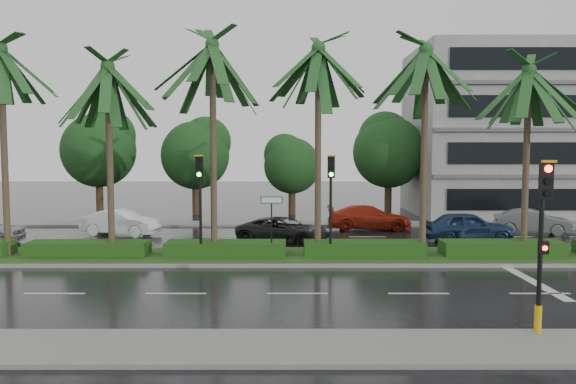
{
  "coord_description": "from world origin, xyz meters",
  "views": [
    {
      "loc": [
        -0.32,
        -23.15,
        4.74
      ],
      "look_at": [
        -0.3,
        1.5,
        2.86
      ],
      "focal_mm": 35.0,
      "sensor_mm": 36.0,
      "label": 1
    }
  ],
  "objects_px": {
    "signal_median_left": "(200,191)",
    "car_red": "(369,218)",
    "signal_near": "(542,240)",
    "car_blue": "(468,226)",
    "car_white": "(121,222)",
    "car_grey": "(532,221)",
    "street_sign": "(272,211)",
    "car_darkgrey": "(284,230)"
  },
  "relations": [
    {
      "from": "signal_median_left",
      "to": "car_grey",
      "type": "height_order",
      "value": "signal_median_left"
    },
    {
      "from": "street_sign",
      "to": "car_red",
      "type": "xyz_separation_m",
      "value": [
        5.5,
        9.27,
        -1.41
      ]
    },
    {
      "from": "signal_median_left",
      "to": "car_darkgrey",
      "type": "bearing_deg",
      "value": 52.59
    },
    {
      "from": "car_darkgrey",
      "to": "car_grey",
      "type": "distance_m",
      "value": 14.4
    },
    {
      "from": "car_red",
      "to": "car_blue",
      "type": "bearing_deg",
      "value": -131.03
    },
    {
      "from": "signal_near",
      "to": "car_red",
      "type": "height_order",
      "value": "signal_near"
    },
    {
      "from": "signal_median_left",
      "to": "car_red",
      "type": "distance_m",
      "value": 12.91
    },
    {
      "from": "car_blue",
      "to": "signal_near",
      "type": "bearing_deg",
      "value": 167.11
    },
    {
      "from": "car_darkgrey",
      "to": "car_grey",
      "type": "xyz_separation_m",
      "value": [
        14.0,
        3.35,
        0.02
      ]
    },
    {
      "from": "car_white",
      "to": "car_darkgrey",
      "type": "relative_size",
      "value": 0.9
    },
    {
      "from": "street_sign",
      "to": "signal_median_left",
      "type": "bearing_deg",
      "value": -176.53
    },
    {
      "from": "car_white",
      "to": "street_sign",
      "type": "bearing_deg",
      "value": -117.4
    },
    {
      "from": "car_grey",
      "to": "car_red",
      "type": "bearing_deg",
      "value": 97.61
    },
    {
      "from": "car_red",
      "to": "signal_near",
      "type": "bearing_deg",
      "value": -173.68
    },
    {
      "from": "signal_near",
      "to": "signal_median_left",
      "type": "relative_size",
      "value": 1.0
    },
    {
      "from": "signal_near",
      "to": "car_grey",
      "type": "relative_size",
      "value": 1.05
    },
    {
      "from": "signal_near",
      "to": "street_sign",
      "type": "relative_size",
      "value": 1.68
    },
    {
      "from": "car_white",
      "to": "car_blue",
      "type": "xyz_separation_m",
      "value": [
        18.56,
        -2.1,
        0.06
      ]
    },
    {
      "from": "car_blue",
      "to": "signal_median_left",
      "type": "bearing_deg",
      "value": 110.53
    },
    {
      "from": "street_sign",
      "to": "car_darkgrey",
      "type": "distance_m",
      "value": 4.66
    },
    {
      "from": "car_white",
      "to": "car_darkgrey",
      "type": "distance_m",
      "value": 9.48
    },
    {
      "from": "street_sign",
      "to": "signal_near",
      "type": "bearing_deg",
      "value": -54.66
    },
    {
      "from": "signal_median_left",
      "to": "car_grey",
      "type": "bearing_deg",
      "value": 24.37
    },
    {
      "from": "car_white",
      "to": "car_darkgrey",
      "type": "xyz_separation_m",
      "value": [
        9.06,
        -2.79,
        -0.04
      ]
    },
    {
      "from": "signal_median_left",
      "to": "car_red",
      "type": "xyz_separation_m",
      "value": [
        8.5,
        9.45,
        -2.28
      ]
    },
    {
      "from": "car_blue",
      "to": "car_grey",
      "type": "distance_m",
      "value": 5.23
    },
    {
      "from": "car_blue",
      "to": "car_red",
      "type": "bearing_deg",
      "value": 45.58
    },
    {
      "from": "signal_near",
      "to": "street_sign",
      "type": "height_order",
      "value": "signal_near"
    },
    {
      "from": "signal_median_left",
      "to": "car_red",
      "type": "height_order",
      "value": "signal_median_left"
    },
    {
      "from": "signal_near",
      "to": "car_white",
      "type": "distance_m",
      "value": 23.16
    },
    {
      "from": "signal_near",
      "to": "car_blue",
      "type": "bearing_deg",
      "value": 78.66
    },
    {
      "from": "car_red",
      "to": "car_white",
      "type": "bearing_deg",
      "value": 100.27
    },
    {
      "from": "car_blue",
      "to": "street_sign",
      "type": "bearing_deg",
      "value": 115.43
    },
    {
      "from": "street_sign",
      "to": "car_blue",
      "type": "xyz_separation_m",
      "value": [
        10.0,
        5.09,
        -1.36
      ]
    },
    {
      "from": "car_darkgrey",
      "to": "street_sign",
      "type": "bearing_deg",
      "value": -167.58
    },
    {
      "from": "car_white",
      "to": "car_grey",
      "type": "xyz_separation_m",
      "value": [
        23.06,
        0.56,
        -0.02
      ]
    },
    {
      "from": "signal_median_left",
      "to": "car_red",
      "type": "bearing_deg",
      "value": 48.03
    },
    {
      "from": "signal_near",
      "to": "signal_median_left",
      "type": "bearing_deg",
      "value": 135.91
    },
    {
      "from": "car_white",
      "to": "car_red",
      "type": "distance_m",
      "value": 14.22
    },
    {
      "from": "signal_near",
      "to": "car_red",
      "type": "xyz_separation_m",
      "value": [
        -1.5,
        19.14,
        -1.79
      ]
    },
    {
      "from": "car_blue",
      "to": "car_white",
      "type": "bearing_deg",
      "value": 82.01
    },
    {
      "from": "signal_median_left",
      "to": "car_darkgrey",
      "type": "relative_size",
      "value": 0.92
    }
  ]
}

